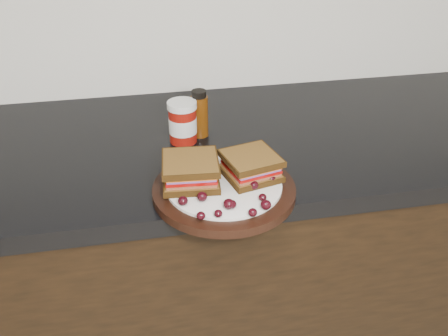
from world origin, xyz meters
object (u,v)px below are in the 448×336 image
Objects in this scene: oil_bottle at (199,113)px; sandwich_left at (191,171)px; plate at (224,190)px; condiment_jar at (183,122)px.

sandwich_left is at bearing -102.51° from oil_bottle.
oil_bottle reaches higher than plate.
plate is 2.83× the size of condiment_jar.
oil_bottle reaches higher than sandwich_left.
oil_bottle is at bearing 82.43° from sandwich_left.
condiment_jar is (0.01, 0.22, 0.00)m from sandwich_left.
condiment_jar is at bearing 92.17° from sandwich_left.
sandwich_left is 0.95× the size of oil_bottle.
sandwich_left reaches higher than plate.
condiment_jar is at bearing 102.27° from plate.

